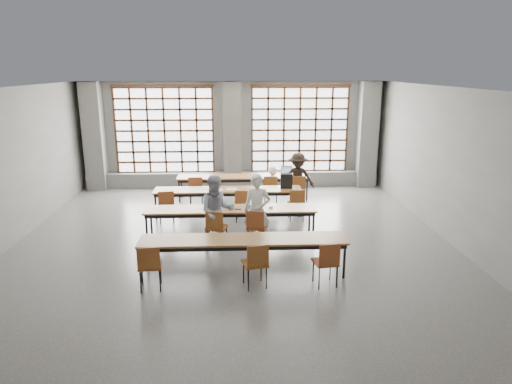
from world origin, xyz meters
TOP-DOWN VIEW (x-y plane):
  - floor at (0.00, 0.00)m, footprint 11.00×11.00m
  - ceiling at (0.00, 0.00)m, footprint 11.00×11.00m
  - wall_back at (0.00, 5.50)m, footprint 10.00×0.00m
  - wall_front at (0.00, -5.50)m, footprint 10.00×0.00m
  - wall_right at (5.00, 0.00)m, footprint 0.00×11.00m
  - column_left at (-4.50, 5.22)m, footprint 0.60×0.55m
  - column_mid at (0.00, 5.22)m, footprint 0.60×0.55m
  - column_right at (4.50, 5.22)m, footprint 0.60×0.55m
  - window_left at (-2.25, 5.42)m, footprint 3.32×0.12m
  - window_right at (2.25, 5.42)m, footprint 3.32×0.12m
  - sill_ledge at (0.00, 5.30)m, footprint 9.80×0.35m
  - desk_row_a at (0.32, 3.75)m, footprint 4.00×0.70m
  - desk_row_b at (-0.13, 2.21)m, footprint 4.00×0.70m
  - desk_row_c at (-0.05, 0.44)m, footprint 4.00×0.70m
  - desk_row_d at (0.21, -1.55)m, footprint 4.00×0.70m
  - chair_back_left at (-1.08, 3.12)m, footprint 0.43×0.44m
  - chair_back_mid at (1.11, 3.12)m, footprint 0.46×0.46m
  - chair_back_right at (1.92, 3.12)m, footprint 0.42×0.43m
  - chair_mid_left at (-1.72, 1.58)m, footprint 0.49×0.49m
  - chair_mid_centre at (0.26, 1.58)m, footprint 0.44×0.45m
  - chair_mid_right at (1.67, 1.58)m, footprint 0.42×0.43m
  - chair_front_left at (-0.37, -0.19)m, footprint 0.51×0.51m
  - chair_front_right at (0.53, -0.19)m, footprint 0.52×0.52m
  - chair_near_left at (-1.48, -2.18)m, footprint 0.46×0.47m
  - chair_near_mid at (0.43, -2.18)m, footprint 0.51×0.51m
  - chair_near_right at (1.72, -2.18)m, footprint 0.48×0.48m
  - student_male at (0.55, -0.06)m, footprint 0.67×0.51m
  - student_female at (-0.35, -0.06)m, footprint 0.88×0.73m
  - student_back at (1.92, 3.25)m, footprint 1.03×0.65m
  - laptop_front at (0.52, 0.55)m, footprint 0.42×0.37m
  - laptop_back at (1.67, 3.86)m, footprint 0.37×0.31m
  - mouse at (0.90, 0.42)m, footprint 0.10×0.07m
  - green_box at (-0.10, 0.52)m, footprint 0.27×0.18m
  - phone at (0.13, 0.34)m, footprint 0.14×0.10m
  - paper_sheet_a at (-0.73, 2.26)m, footprint 0.31×0.23m
  - paper_sheet_b at (-0.43, 2.16)m, footprint 0.36×0.31m
  - paper_sheet_c at (-0.03, 2.21)m, footprint 0.31×0.23m
  - backpack at (1.47, 2.26)m, footprint 0.33×0.21m
  - plastic_bag at (1.22, 3.80)m, footprint 0.26×0.21m
  - red_pouch at (-1.49, -2.10)m, footprint 0.22×0.15m

SIDE VIEW (x-z plane):
  - floor at x=0.00m, z-range 0.00..0.00m
  - sill_ledge at x=0.00m, z-range 0.00..0.50m
  - red_pouch at x=-1.49m, z-range 0.47..0.53m
  - chair_back_left at x=-1.08m, z-range 0.10..0.98m
  - chair_back_mid at x=1.11m, z-range 0.10..0.98m
  - chair_back_right at x=1.92m, z-range 0.10..0.98m
  - chair_mid_left at x=-1.72m, z-range 0.10..0.98m
  - chair_mid_centre at x=0.26m, z-range 0.10..0.98m
  - chair_mid_right at x=1.67m, z-range 0.10..0.98m
  - chair_front_left at x=-0.37m, z-range 0.10..0.98m
  - chair_front_right at x=0.53m, z-range 0.10..0.98m
  - chair_near_left at x=-1.48m, z-range 0.10..0.98m
  - chair_near_mid at x=0.43m, z-range 0.10..0.98m
  - chair_near_right at x=1.72m, z-range 0.10..0.98m
  - desk_row_a at x=0.32m, z-range 0.30..1.03m
  - desk_row_b at x=-0.13m, z-range 0.30..1.03m
  - desk_row_c at x=-0.05m, z-range 0.30..1.03m
  - desk_row_d at x=0.21m, z-range 0.30..1.03m
  - paper_sheet_a at x=-0.73m, z-range 0.73..0.73m
  - paper_sheet_b at x=-0.43m, z-range 0.73..0.73m
  - paper_sheet_c at x=-0.03m, z-range 0.73..0.73m
  - phone at x=0.13m, z-range 0.73..0.74m
  - mouse at x=0.90m, z-range 0.73..0.77m
  - student_back at x=1.92m, z-range 0.00..1.51m
  - green_box at x=-0.10m, z-range 0.73..0.82m
  - laptop_front at x=0.52m, z-range 0.66..0.92m
  - laptop_back at x=1.67m, z-range 0.66..0.92m
  - student_female at x=-0.35m, z-range 0.00..1.64m
  - student_male at x=0.55m, z-range 0.00..1.65m
  - plastic_bag at x=1.22m, z-range 0.73..1.02m
  - backpack at x=1.47m, z-range 0.73..1.13m
  - wall_back at x=0.00m, z-range -3.25..6.75m
  - wall_front at x=0.00m, z-range -3.25..6.75m
  - wall_right at x=5.00m, z-range -3.75..7.25m
  - column_left at x=-4.50m, z-range 0.00..3.50m
  - column_mid at x=0.00m, z-range 0.00..3.50m
  - column_right at x=4.50m, z-range 0.00..3.50m
  - window_left at x=-2.25m, z-range 0.40..3.40m
  - window_right at x=2.25m, z-range 0.40..3.40m
  - ceiling at x=0.00m, z-range 3.50..3.50m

